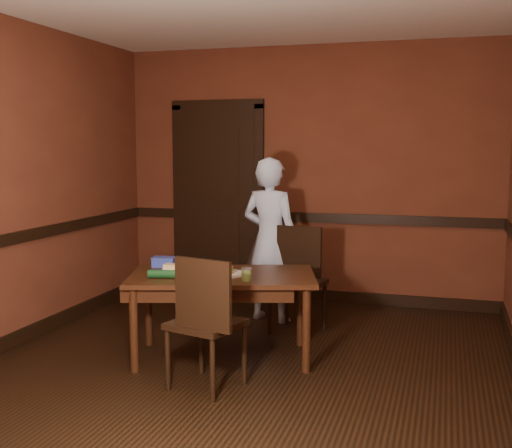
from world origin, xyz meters
The scene contains 18 objects.
floor centered at (0.00, 0.00, 0.00)m, with size 4.00×4.50×0.01m, color black.
wall_back centered at (0.00, 2.25, 1.35)m, with size 4.00×0.02×2.70m, color #5E2D1C.
wall_front centered at (0.00, -2.25, 1.35)m, with size 4.00×0.02×2.70m, color #5E2D1C.
wall_left centered at (-2.00, 0.00, 1.35)m, with size 0.02×4.50×2.70m, color #5E2D1C.
dado_back centered at (0.00, 2.23, 0.90)m, with size 4.00×0.03×0.10m, color black.
dado_left centered at (-1.99, 0.00, 0.90)m, with size 0.03×4.50×0.10m, color black.
baseboard_back centered at (0.00, 2.23, 0.06)m, with size 4.00×0.03×0.12m, color black.
baseboard_left centered at (-1.99, 0.00, 0.06)m, with size 0.03×4.50×0.12m, color black.
door centered at (-1.00, 2.22, 1.09)m, with size 1.05×0.07×2.20m.
dining_table centered at (-0.23, 0.19, 0.33)m, with size 1.43×0.80×0.67m, color black.
chair_far centered at (0.18, 1.05, 0.46)m, with size 0.43×0.43×0.93m, color black, non-canonical shape.
chair_near centered at (-0.12, -0.43, 0.47)m, with size 0.44×0.44×0.93m, color black, non-canonical shape.
person centered at (-0.16, 1.37, 0.78)m, with size 0.57×0.37×1.55m, color silver.
sandwich_plate centered at (-0.18, 0.17, 0.69)m, with size 0.28×0.28×0.07m.
sauce_jar centered at (0.03, 0.01, 0.72)m, with size 0.08×0.08×0.10m.
cheese_saucer centered at (-0.66, 0.22, 0.69)m, with size 0.16×0.16×0.05m.
food_tub centered at (-0.79, 0.35, 0.71)m, with size 0.21×0.16×0.08m.
wrapped_veg centered at (-0.61, -0.08, 0.70)m, with size 0.06×0.06×0.22m, color #123D1A.
Camera 1 is at (1.43, -4.42, 1.66)m, focal length 45.00 mm.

